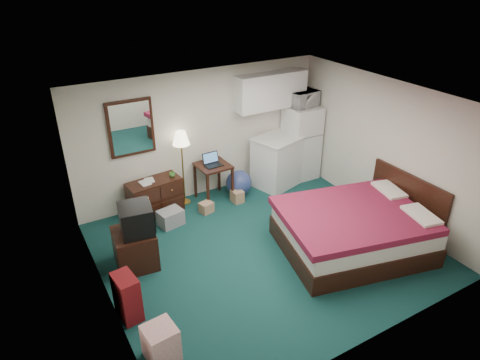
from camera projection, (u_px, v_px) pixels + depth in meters
floor at (263, 249)px, 7.05m from camera, size 5.00×4.50×0.01m
ceiling at (268, 102)px, 5.90m from camera, size 5.00×4.50×0.01m
walls at (265, 182)px, 6.48m from camera, size 5.01×4.51×2.50m
mirror at (131, 128)px, 7.40m from camera, size 0.80×0.06×1.00m
upper_cabinets at (271, 91)px, 8.39m from camera, size 1.50×0.35×0.70m
headboard at (407, 201)px, 7.34m from camera, size 0.06×1.56×1.00m
dresser at (155, 197)px, 7.92m from camera, size 1.02×0.55×0.67m
floor_lamp at (183, 168)px, 8.06m from camera, size 0.39×0.39×1.48m
desk at (214, 182)px, 8.34m from camera, size 0.61×0.61×0.76m
exercise_ball at (239, 183)px, 8.56m from camera, size 0.55×0.55×0.52m
kitchen_counter at (278, 162)px, 8.86m from camera, size 1.09×0.94×1.02m
fridge at (301, 142)px, 9.08m from camera, size 0.66×0.66×1.57m
bed at (353, 231)px, 6.90m from camera, size 2.56×2.19×0.71m
tv_stand at (135, 248)px, 6.57m from camera, size 0.66×0.71×0.60m
suitcase at (127, 297)px, 5.58m from camera, size 0.30×0.43×0.66m
retail_box at (161, 343)px, 5.05m from camera, size 0.40×0.40×0.46m
file_bin at (171, 218)px, 7.63m from camera, size 0.47×0.39×0.29m
cardboard_box_a at (206, 207)px, 8.03m from camera, size 0.28×0.25×0.20m
cardboard_box_b at (237, 196)px, 8.37m from camera, size 0.21×0.24×0.24m
laptop at (213, 160)px, 8.07m from camera, size 0.34×0.28×0.22m
crt_tv at (136, 219)px, 6.34m from camera, size 0.56×0.59×0.44m
microwave at (303, 97)px, 8.64m from camera, size 0.62×0.40×0.39m
book_a at (140, 179)px, 7.57m from camera, size 0.18×0.03×0.24m
book_b at (144, 176)px, 7.69m from camera, size 0.17×0.04×0.22m
mug at (172, 174)px, 7.89m from camera, size 0.14×0.13×0.11m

